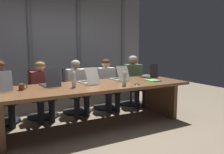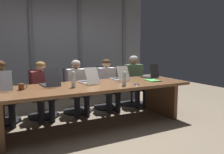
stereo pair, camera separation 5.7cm
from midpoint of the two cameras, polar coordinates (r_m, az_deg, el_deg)
The scene contains 23 objects.
ground_plane at distance 4.15m, azimuth -4.97°, elevation -11.84°, with size 10.55×10.55×0.00m, color #7F705B.
conference_table at distance 4.00m, azimuth -5.07°, elevation -4.05°, with size 3.48×1.11×0.72m.
curtain_backdrop at distance 6.19m, azimuth -14.32°, elevation 8.72°, with size 5.28×0.17×3.03m.
laptop_left_end at distance 3.85m, azimuth -25.96°, elevation -2.16°, with size 0.24×0.47×0.31m.
laptop_left_mid at distance 3.97m, azimuth -15.75°, elevation -1.37°, with size 0.27×0.51×0.31m.
laptop_center at distance 4.14m, azimuth -6.37°, elevation -0.79°, with size 0.26×0.50×0.30m.
laptop_right_mid at distance 4.49m, azimuth 1.49°, elevation -0.09°, with size 0.26×0.48×0.29m.
laptop_right_end at distance 4.87m, azimuth 9.13°, elevation 0.46°, with size 0.26×0.37×0.30m.
office_chair_left_end at distance 4.65m, azimuth -26.26°, elevation -6.09°, with size 0.60×0.60×0.93m.
office_chair_left_mid at distance 4.73m, azimuth -17.47°, elevation -5.45°, with size 0.60×0.60×0.92m.
office_chair_center at distance 4.91m, azimuth -9.36°, elevation -4.68°, with size 0.60×0.60×0.92m.
office_chair_right_mid at distance 5.19m, azimuth -1.89°, elevation -3.89°, with size 0.60×0.61×0.93m.
office_chair_right_end at distance 5.51m, azimuth 4.18°, elevation -3.27°, with size 0.60×0.61×0.91m.
person_left_end at distance 4.44m, azimuth -26.35°, elevation -2.76°, with size 0.41×0.57×1.14m.
person_left_mid at distance 4.52m, azimuth -17.51°, elevation -2.42°, with size 0.39×0.55×1.10m.
person_center at distance 4.70m, azimuth -9.08°, elevation -1.72°, with size 0.42×0.56×1.11m.
person_right_mid at distance 4.98m, azimuth -1.44°, elevation -1.11°, with size 0.40×0.56×1.10m.
person_right_end at distance 5.35m, azimuth 5.34°, elevation -0.04°, with size 0.45×0.57×1.17m.
water_bottle_primary at distance 3.87m, azimuth 2.70°, elevation -0.53°, with size 0.07×0.07×0.25m.
water_bottle_secondary at distance 3.75m, azimuth -9.98°, elevation -0.76°, with size 0.07×0.07×0.27m.
coffee_mug_near at distance 3.77m, azimuth -22.09°, elevation -2.32°, with size 0.13×0.09×0.10m.
conference_mic_left_side at distance 3.98m, azimuth 5.87°, elevation -1.71°, with size 0.11×0.11×0.04m, color black.
spiral_notepad at distance 4.48m, azimuth 9.80°, elevation -0.83°, with size 0.24×0.32×0.03m.
Camera 1 is at (-1.60, -3.57, 1.40)m, focal length 36.45 mm.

